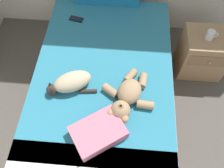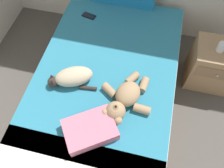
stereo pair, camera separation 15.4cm
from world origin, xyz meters
name	(u,v)px [view 1 (the left image)]	position (x,y,z in m)	size (l,w,h in m)	color
bed	(104,84)	(1.54, 3.47, 0.24)	(1.36, 2.09, 0.49)	#9E7A56
cat	(70,82)	(1.27, 3.28, 0.56)	(0.44, 0.32, 0.15)	#C6B293
teddy_bear	(127,97)	(1.77, 3.18, 0.56)	(0.46, 0.56, 0.18)	tan
cell_phone	(76,19)	(1.17, 4.13, 0.49)	(0.16, 0.10, 0.01)	black
throw_pillow	(98,132)	(1.56, 2.86, 0.54)	(0.40, 0.28, 0.11)	#D1728C
nightstand	(203,54)	(2.60, 3.94, 0.27)	(0.49, 0.42, 0.54)	#9E7A56
mug	(211,35)	(2.56, 3.92, 0.59)	(0.12, 0.08, 0.09)	silver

